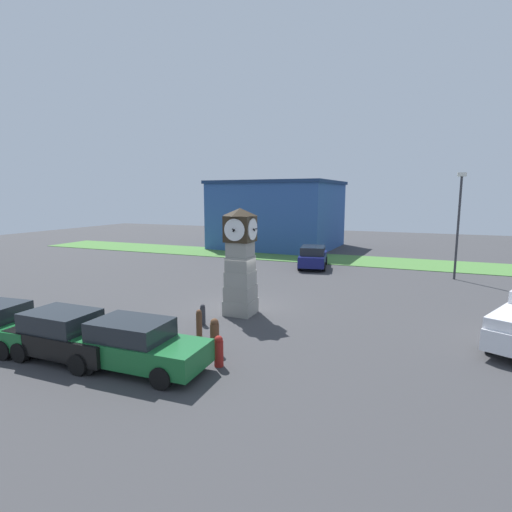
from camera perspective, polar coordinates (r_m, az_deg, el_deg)
ground_plane at (r=18.77m, az=-2.49°, el=-7.52°), size 87.81×87.81×0.00m
clock_tower at (r=17.45m, az=-2.25°, el=-0.93°), size 1.50×1.50×4.69m
bollard_near_tower at (r=12.66m, az=-5.34°, el=-13.33°), size 0.29×0.29×0.98m
bollard_mid_row at (r=13.68m, az=-5.93°, el=-11.18°), size 0.31×0.31×1.18m
bollard_far_row at (r=15.01m, az=-8.13°, el=-9.57°), size 0.22×0.22×1.10m
bollard_end_row at (r=16.54m, az=-7.61°, el=-8.26°), size 0.21×0.21×0.86m
car_near_tower at (r=14.45m, az=-25.41°, el=-10.13°), size 3.93×1.86×1.55m
car_by_building at (r=12.80m, az=-16.54°, el=-12.09°), size 4.16×1.93×1.52m
car_far_lot at (r=29.27m, az=8.15°, el=-0.11°), size 2.48×4.45×1.60m
street_lamp_near_road at (r=27.61m, az=26.97°, el=4.76°), size 0.50×0.24×6.60m
warehouse_blue_far at (r=40.68m, az=3.17°, el=5.96°), size 12.13×10.89×6.62m
grass_verge_far at (r=34.16m, az=6.20°, el=-0.15°), size 52.68×5.32×0.04m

